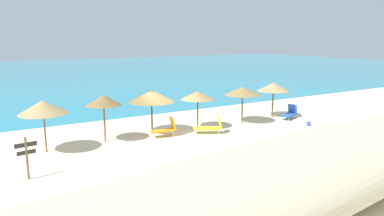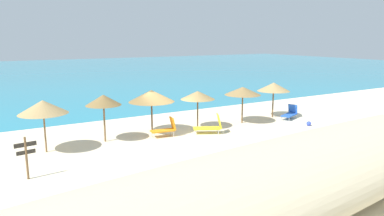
% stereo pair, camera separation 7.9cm
% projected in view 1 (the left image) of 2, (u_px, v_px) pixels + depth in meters
% --- Properties ---
extents(ground_plane, '(160.00, 160.00, 0.00)m').
position_uv_depth(ground_plane, '(171.00, 137.00, 20.49)').
color(ground_plane, beige).
extents(sea_water, '(160.00, 74.66, 0.01)m').
position_uv_depth(sea_water, '(44.00, 73.00, 57.05)').
color(sea_water, teal).
rests_on(sea_water, ground_plane).
extents(dune_ridge, '(40.85, 8.16, 2.34)m').
position_uv_depth(dune_ridge, '(301.00, 175.00, 11.65)').
color(dune_ridge, beige).
rests_on(dune_ridge, ground_plane).
extents(beach_umbrella_0, '(2.36, 2.36, 2.61)m').
position_uv_depth(beach_umbrella_0, '(43.00, 107.00, 17.34)').
color(beach_umbrella_0, brown).
rests_on(beach_umbrella_0, ground_plane).
extents(beach_umbrella_1, '(1.91, 1.91, 2.59)m').
position_uv_depth(beach_umbrella_1, '(103.00, 100.00, 19.16)').
color(beach_umbrella_1, brown).
rests_on(beach_umbrella_1, ground_plane).
extents(beach_umbrella_2, '(2.68, 2.68, 2.59)m').
position_uv_depth(beach_umbrella_2, '(151.00, 96.00, 20.84)').
color(beach_umbrella_2, brown).
rests_on(beach_umbrella_2, ground_plane).
extents(beach_umbrella_3, '(2.11, 2.11, 2.38)m').
position_uv_depth(beach_umbrella_3, '(198.00, 95.00, 21.97)').
color(beach_umbrella_3, brown).
rests_on(beach_umbrella_3, ground_plane).
extents(beach_umbrella_4, '(2.38, 2.38, 2.42)m').
position_uv_depth(beach_umbrella_4, '(243.00, 91.00, 23.49)').
color(beach_umbrella_4, brown).
rests_on(beach_umbrella_4, ground_plane).
extents(beach_umbrella_5, '(2.28, 2.28, 2.48)m').
position_uv_depth(beach_umbrella_5, '(273.00, 87.00, 25.23)').
color(beach_umbrella_5, brown).
rests_on(beach_umbrella_5, ground_plane).
extents(lounge_chair_0, '(1.62, 1.16, 0.95)m').
position_uv_depth(lounge_chair_0, '(290.00, 113.00, 25.12)').
color(lounge_chair_0, blue).
rests_on(lounge_chair_0, ground_plane).
extents(lounge_chair_1, '(1.47, 0.76, 1.10)m').
position_uv_depth(lounge_chair_1, '(166.00, 128.00, 20.51)').
color(lounge_chair_1, orange).
rests_on(lounge_chair_1, ground_plane).
extents(lounge_chair_2, '(1.78, 1.36, 1.17)m').
position_uv_depth(lounge_chair_2, '(211.00, 126.00, 21.21)').
color(lounge_chair_2, yellow).
rests_on(lounge_chair_2, ground_plane).
extents(wooden_signpost, '(0.84, 0.15, 1.75)m').
position_uv_depth(wooden_signpost, '(27.00, 154.00, 14.16)').
color(wooden_signpost, brown).
rests_on(wooden_signpost, ground_plane).
extents(beach_ball, '(0.29, 0.29, 0.29)m').
position_uv_depth(beach_ball, '(309.00, 123.00, 23.10)').
color(beach_ball, blue).
rests_on(beach_ball, ground_plane).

